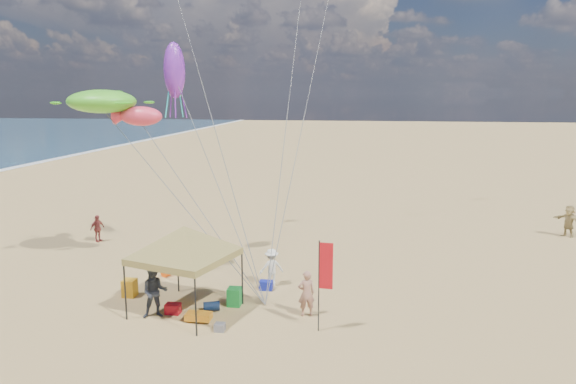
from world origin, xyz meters
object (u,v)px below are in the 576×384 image
person_near_b (155,292)px  cooler_red (173,309)px  canopy_tent (184,229)px  person_near_a (306,293)px  person_far_a (97,228)px  cooler_blue (266,285)px  person_near_c (272,267)px  feather_flag (324,272)px  beach_cart (199,316)px  person_far_c (569,221)px  chair_green (234,297)px  chair_yellow (130,288)px

person_near_b → cooler_red: bearing=14.8°
canopy_tent → person_near_a: canopy_tent is taller
person_far_a → cooler_blue: bearing=-94.5°
cooler_blue → person_near_c: (0.14, 0.53, 0.61)m
canopy_tent → person_far_a: (-8.01, 8.32, -2.41)m
person_near_b → person_near_c: size_ratio=1.19×
person_near_c → canopy_tent: bearing=27.5°
feather_flag → person_near_c: feather_flag is taller
canopy_tent → beach_cart: bearing=-47.3°
feather_flag → person_near_a: 1.91m
person_far_a → person_far_c: 26.38m
beach_cart → chair_green: bearing=60.8°
beach_cart → person_far_a: 12.64m
person_far_c → person_near_c: bearing=-93.8°
feather_flag → person_near_c: (-2.54, 4.06, -1.34)m
canopy_tent → person_near_a: 5.03m
chair_yellow → person_near_c: 5.80m
person_near_b → person_near_a: bearing=-11.7°
person_near_a → person_near_c: size_ratio=1.07×
canopy_tent → chair_yellow: (-2.76, 1.08, -2.81)m
canopy_tent → person_far_a: bearing=133.9°
canopy_tent → person_near_c: bearing=50.0°
canopy_tent → person_far_a: canopy_tent is taller
canopy_tent → person_far_a: size_ratio=3.94×
cooler_blue → person_far_a: (-10.52, 5.70, 0.56)m
chair_green → beach_cart: 1.85m
feather_flag → chair_yellow: size_ratio=4.59×
canopy_tent → person_far_c: (17.89, 13.29, -2.24)m
chair_yellow → cooler_red: bearing=-30.2°
person_near_a → person_near_c: bearing=-76.5°
cooler_blue → beach_cart: 3.84m
cooler_red → chair_green: bearing=28.0°
person_near_c → chair_green: bearing=43.8°
person_near_b → chair_green: bearing=8.2°
feather_flag → person_far_c: 19.10m
person_near_b → person_near_c: person_near_b is taller
person_far_c → cooler_blue: bearing=-92.7°
chair_yellow → person_near_b: size_ratio=0.37×
chair_yellow → person_near_b: 2.58m
person_near_a → person_near_b: 5.49m
chair_yellow → person_far_c: person_far_c is taller
feather_flag → beach_cart: 4.87m
cooler_blue → beach_cart: size_ratio=0.60×
person_near_a → person_far_a: 14.83m
feather_flag → cooler_red: (-5.62, 0.64, -1.95)m
feather_flag → person_far_c: (12.71, 14.20, -1.22)m
chair_green → person_far_a: bearing=142.1°
beach_cart → person_near_c: 4.42m
feather_flag → beach_cart: size_ratio=3.57×
chair_green → beach_cart: bearing=-119.2°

